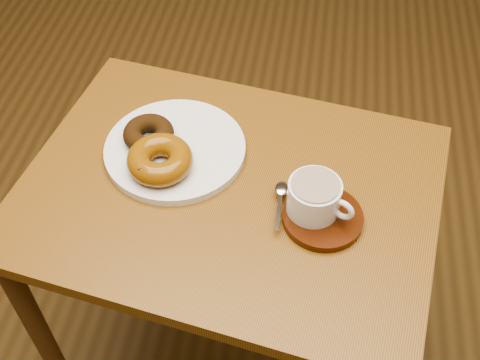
# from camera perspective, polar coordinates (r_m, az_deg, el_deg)

# --- Properties ---
(cafe_table) EXTENTS (0.80, 0.65, 0.68)m
(cafe_table) POSITION_cam_1_polar(r_m,az_deg,el_deg) (1.14, -0.99, -4.14)
(cafe_table) COLOR brown
(cafe_table) RESTS_ON ground
(donut_plate) EXTENTS (0.27, 0.27, 0.02)m
(donut_plate) POSITION_cam_1_polar(r_m,az_deg,el_deg) (1.12, -6.17, 2.92)
(donut_plate) COLOR white
(donut_plate) RESTS_ON cafe_table
(donut_cinnamon) EXTENTS (0.10, 0.10, 0.03)m
(donut_cinnamon) POSITION_cam_1_polar(r_m,az_deg,el_deg) (1.11, -8.66, 4.36)
(donut_cinnamon) COLOR #321D0A
(donut_cinnamon) RESTS_ON donut_plate
(donut_caramel) EXTENTS (0.15, 0.15, 0.04)m
(donut_caramel) POSITION_cam_1_polar(r_m,az_deg,el_deg) (1.06, -7.61, 1.93)
(donut_caramel) COLOR brown
(donut_caramel) RESTS_ON donut_plate
(saucer) EXTENTS (0.18, 0.18, 0.01)m
(saucer) POSITION_cam_1_polar(r_m,az_deg,el_deg) (1.01, 7.83, -3.54)
(saucer) COLOR #3A1707
(saucer) RESTS_ON cafe_table
(coffee_cup) EXTENTS (0.11, 0.09, 0.06)m
(coffee_cup) POSITION_cam_1_polar(r_m,az_deg,el_deg) (0.99, 7.11, -1.59)
(coffee_cup) COLOR white
(coffee_cup) RESTS_ON saucer
(teaspoon) EXTENTS (0.02, 0.11, 0.01)m
(teaspoon) POSITION_cam_1_polar(r_m,az_deg,el_deg) (1.03, 3.91, -1.21)
(teaspoon) COLOR silver
(teaspoon) RESTS_ON saucer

